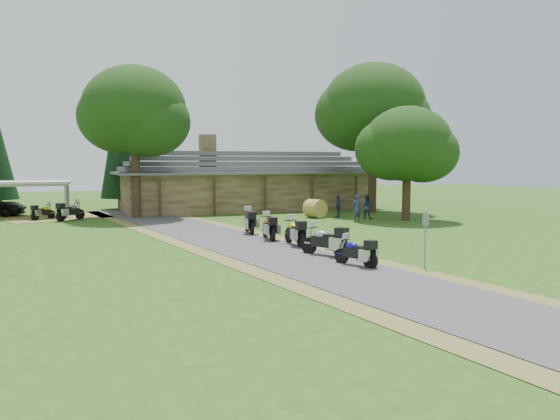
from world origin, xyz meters
name	(u,v)px	position (x,y,z in m)	size (l,w,h in m)	color
ground	(299,261)	(0.00, 0.00, 0.00)	(120.00, 120.00, 0.00)	#2C4914
driveway	(253,248)	(-0.50, 4.00, 0.00)	(46.00, 46.00, 0.00)	#403F42
lodge	(246,180)	(6.00, 24.00, 2.45)	(21.40, 9.40, 4.90)	brown
carport	(27,199)	(-10.71, 23.53, 1.29)	(5.94, 3.96, 2.57)	silver
motorcycle_row_a	(356,251)	(1.53, -1.74, 0.60)	(1.74, 0.57, 1.19)	navy
motorcycle_row_b	(325,239)	(1.49, 0.72, 0.71)	(2.08, 0.68, 1.43)	#96999D
motorcycle_row_c	(295,231)	(1.52, 3.89, 0.70)	(2.04, 0.67, 1.40)	#F2BB04
motorcycle_row_d	(269,226)	(1.11, 6.18, 0.69)	(2.01, 0.66, 1.38)	#E34810
motorcycle_row_e	(249,220)	(1.03, 8.92, 0.72)	(2.10, 0.68, 1.44)	black
motorcycle_carport_a	(43,211)	(-9.65, 21.15, 0.58)	(1.70, 0.56, 1.16)	#CEC500
motorcycle_carport_b	(70,210)	(-7.93, 19.79, 0.69)	(2.03, 0.66, 1.39)	slate
person_a	(357,206)	(9.51, 11.73, 1.07)	(0.61, 0.44, 2.14)	navy
person_b	(366,205)	(10.97, 12.93, 0.99)	(0.56, 0.41, 1.99)	navy
person_c	(338,204)	(9.72, 14.69, 0.94)	(0.53, 0.38, 1.87)	navy
hay_bale	(315,208)	(8.12, 15.13, 0.66)	(1.32, 1.32, 1.21)	#A1893B
sign_post	(425,240)	(3.67, -3.09, 1.05)	(0.38, 0.06, 2.10)	gray
oak_lodge_left	(135,131)	(-3.56, 19.89, 6.11)	(7.16, 7.16, 12.22)	black
oak_lodge_right	(373,128)	(14.08, 17.16, 6.58)	(7.97, 7.97, 13.16)	black
oak_driveway	(407,159)	(13.01, 11.18, 4.15)	(5.91, 5.91, 8.30)	black
cedar_near	(122,139)	(-3.58, 27.49, 5.80)	(3.67, 3.67, 11.60)	black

